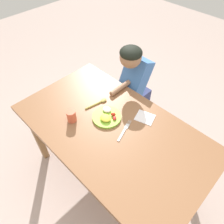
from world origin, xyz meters
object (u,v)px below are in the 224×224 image
at_px(plate, 107,116).
at_px(drinking_cup, 71,116).
at_px(person, 134,92).
at_px(fork, 124,131).
at_px(spoon, 99,102).

xyz_separation_m(plate, drinking_cup, (-0.16, -0.19, 0.03)).
xyz_separation_m(plate, person, (-0.14, 0.49, -0.17)).
relative_size(drinking_cup, person, 0.09).
bearing_deg(plate, drinking_cup, -130.09).
bearing_deg(fork, spoon, 60.53).
bearing_deg(plate, fork, 0.33).
bearing_deg(person, plate, 106.07).
bearing_deg(person, drinking_cup, 88.33).
bearing_deg(plate, person, 106.07).
height_order(drinking_cup, person, person).
bearing_deg(person, spoon, 88.81).
bearing_deg(fork, drinking_cup, 101.60).
distance_m(fork, spoon, 0.33).
bearing_deg(spoon, person, 10.34).
bearing_deg(fork, person, 14.21).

